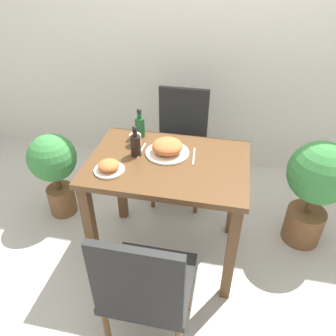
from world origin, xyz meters
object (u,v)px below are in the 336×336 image
(potted_plant_left, at_px, (54,166))
(potted_plant_right, at_px, (316,185))
(chair_far, at_px, (181,140))
(condiment_bottle, at_px, (136,144))
(chair_near, at_px, (145,288))
(side_plate, at_px, (109,167))
(drink_cup, at_px, (136,140))
(food_plate, at_px, (167,148))
(sauce_bottle, at_px, (140,126))

(potted_plant_left, bearing_deg, potted_plant_right, 2.60)
(chair_far, relative_size, condiment_bottle, 4.65)
(chair_near, bearing_deg, potted_plant_left, -43.80)
(chair_far, bearing_deg, condiment_bottle, -103.70)
(side_plate, bearing_deg, chair_near, -56.97)
(chair_far, relative_size, potted_plant_right, 1.12)
(drink_cup, xyz_separation_m, potted_plant_right, (1.19, 0.18, -0.31))
(chair_near, xyz_separation_m, potted_plant_left, (-0.96, 0.92, -0.07))
(side_plate, distance_m, drink_cup, 0.32)
(potted_plant_right, bearing_deg, food_plate, -166.11)
(food_plate, distance_m, condiment_bottle, 0.19)
(chair_far, relative_size, food_plate, 3.42)
(food_plate, relative_size, potted_plant_left, 0.38)
(chair_near, relative_size, potted_plant_right, 1.12)
(chair_near, height_order, sauce_bottle, sauce_bottle)
(chair_far, height_order, potted_plant_left, chair_far)
(food_plate, xyz_separation_m, side_plate, (-0.29, -0.25, -0.01))
(chair_near, bearing_deg, chair_far, -86.91)
(chair_near, xyz_separation_m, drink_cup, (-0.28, 0.83, 0.29))
(sauce_bottle, height_order, condiment_bottle, same)
(chair_far, xyz_separation_m, sauce_bottle, (-0.20, -0.44, 0.33))
(condiment_bottle, xyz_separation_m, potted_plant_left, (-0.73, 0.21, -0.40))
(food_plate, bearing_deg, drink_cup, 163.60)
(potted_plant_left, bearing_deg, sauce_bottle, 1.93)
(sauce_bottle, relative_size, potted_plant_left, 0.28)
(potted_plant_right, bearing_deg, sauce_bottle, -177.02)
(food_plate, height_order, potted_plant_left, food_plate)
(chair_near, relative_size, drink_cup, 12.59)
(chair_far, distance_m, sauce_bottle, 0.59)
(sauce_bottle, bearing_deg, condiment_bottle, -80.53)
(sauce_bottle, bearing_deg, drink_cup, -89.43)
(drink_cup, bearing_deg, chair_near, -71.73)
(chair_near, height_order, side_plate, chair_near)
(condiment_bottle, bearing_deg, side_plate, -117.76)
(potted_plant_right, bearing_deg, side_plate, -158.85)
(chair_far, distance_m, potted_plant_right, 1.06)
(sauce_bottle, bearing_deg, chair_far, 65.38)
(chair_near, distance_m, sauce_bottle, 1.04)
(food_plate, distance_m, sauce_bottle, 0.29)
(chair_near, relative_size, condiment_bottle, 4.65)
(potted_plant_right, bearing_deg, drink_cup, -171.63)
(drink_cup, xyz_separation_m, potted_plant_left, (-0.69, 0.09, -0.37))
(chair_near, bearing_deg, side_plate, -56.97)
(chair_near, relative_size, sauce_bottle, 4.65)
(chair_far, height_order, drink_cup, chair_far)
(chair_near, relative_size, potted_plant_left, 1.30)
(chair_far, distance_m, side_plate, 0.95)
(chair_near, relative_size, food_plate, 3.42)
(chair_near, bearing_deg, sauce_bottle, -73.73)
(condiment_bottle, bearing_deg, chair_near, -71.63)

